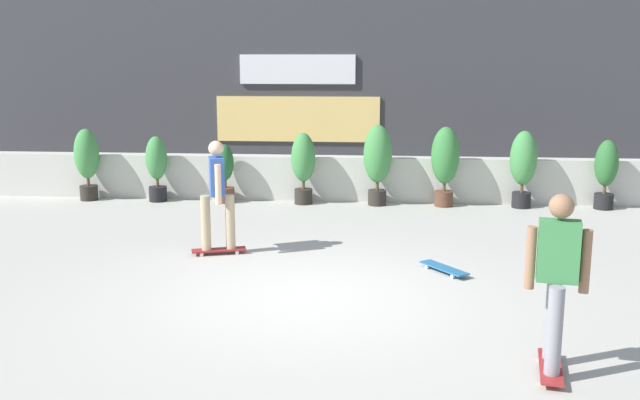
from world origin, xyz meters
The scene contains 14 objects.
ground_plane centered at (0.00, 0.00, 0.00)m, with size 48.00×48.00×0.00m, color #B2AFA8.
planter_wall centered at (0.00, 6.00, 0.45)m, with size 18.00×0.40×0.90m, color beige.
building_backdrop centered at (0.00, 10.00, 3.25)m, with size 20.00×2.08×6.50m.
potted_plant_0 centered at (-5.12, 5.55, 0.85)m, with size 0.50×0.50×1.46m.
potted_plant_1 centered at (-3.67, 5.55, 0.74)m, with size 0.43×0.43×1.33m.
potted_plant_2 centered at (-2.27, 5.55, 0.62)m, with size 0.36×0.36×1.18m.
potted_plant_3 centered at (-0.68, 5.55, 0.82)m, with size 0.48×0.48×1.42m.
potted_plant_4 centered at (0.79, 5.55, 0.93)m, with size 0.56×0.56×1.59m.
potted_plant_5 centered at (2.10, 5.55, 0.92)m, with size 0.55×0.55×1.57m.
potted_plant_6 centered at (3.59, 5.55, 0.87)m, with size 0.51×0.51×1.50m.
potted_plant_7 centered at (5.15, 5.55, 0.75)m, with size 0.44×0.44×1.34m.
skater_mid_plaza centered at (2.44, -1.98, 0.94)m, with size 0.55×0.82×1.70m.
skater_far_left centered at (-1.54, 1.75, 0.94)m, with size 0.82×0.54×1.70m.
skateboard_near_camera centered at (1.73, 1.10, 0.06)m, with size 0.64×0.76×0.08m.
Camera 1 is at (0.84, -8.23, 2.87)m, focal length 39.64 mm.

